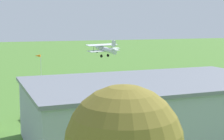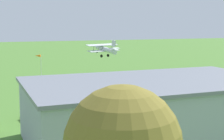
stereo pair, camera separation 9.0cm
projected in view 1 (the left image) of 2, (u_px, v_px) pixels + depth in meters
The scene contains 8 objects.
ground_plane at pixel (90, 86), 73.00m from camera, with size 400.00×400.00×0.00m, color #47752D.
hangar at pixel (153, 110), 38.22m from camera, with size 28.11×16.24×6.90m.
biplane at pixel (105, 49), 72.61m from camera, with size 8.33×6.74×3.77m.
car_orange at pixel (182, 100), 55.44m from camera, with size 2.61×4.65×1.58m.
car_yellow at pixel (35, 113), 46.81m from camera, with size 2.20×4.58×1.75m.
person_crossing_taxiway at pixel (79, 108), 50.44m from camera, with size 0.45×0.45×1.59m.
person_by_parked_cars at pixel (155, 99), 55.69m from camera, with size 0.53×0.53×1.69m.
windsock at pixel (38, 58), 79.34m from camera, with size 1.47×1.14×6.09m.
Camera 1 is at (22.71, 68.41, 12.96)m, focal length 54.81 mm.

